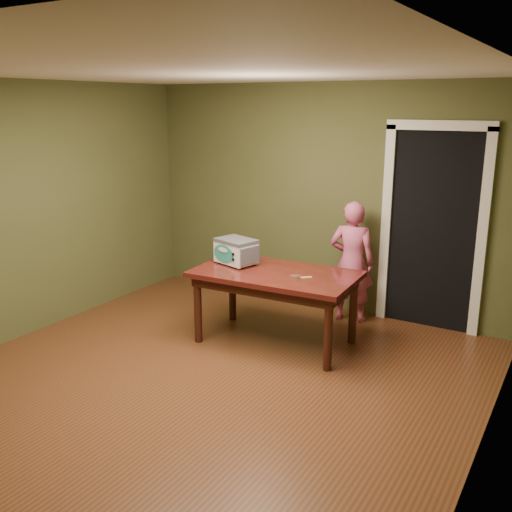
# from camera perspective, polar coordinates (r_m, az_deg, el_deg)

# --- Properties ---
(floor) EXTENTS (5.00, 5.00, 0.00)m
(floor) POSITION_cam_1_polar(r_m,az_deg,el_deg) (5.04, -6.16, -13.06)
(floor) COLOR brown
(floor) RESTS_ON ground
(room_shell) EXTENTS (4.52, 5.02, 2.61)m
(room_shell) POSITION_cam_1_polar(r_m,az_deg,el_deg) (4.49, -6.77, 6.52)
(room_shell) COLOR #4D532C
(room_shell) RESTS_ON ground
(doorway) EXTENTS (1.10, 0.66, 2.25)m
(doorway) POSITION_cam_1_polar(r_m,az_deg,el_deg) (6.59, 17.87, 2.85)
(doorway) COLOR black
(doorway) RESTS_ON ground
(dining_table) EXTENTS (1.65, 0.99, 0.75)m
(dining_table) POSITION_cam_1_polar(r_m,az_deg,el_deg) (5.68, 1.96, -2.55)
(dining_table) COLOR #3C100D
(dining_table) RESTS_ON floor
(toy_oven) EXTENTS (0.48, 0.38, 0.27)m
(toy_oven) POSITION_cam_1_polar(r_m,az_deg,el_deg) (5.89, -2.01, 0.56)
(toy_oven) COLOR #4C4F54
(toy_oven) RESTS_ON dining_table
(baking_pan) EXTENTS (0.10, 0.10, 0.02)m
(baking_pan) POSITION_cam_1_polar(r_m,az_deg,el_deg) (5.46, 4.01, -2.05)
(baking_pan) COLOR silver
(baking_pan) RESTS_ON dining_table
(spatula) EXTENTS (0.15, 0.14, 0.01)m
(spatula) POSITION_cam_1_polar(r_m,az_deg,el_deg) (5.46, 4.67, -2.16)
(spatula) COLOR #EAD565
(spatula) RESTS_ON dining_table
(child) EXTENTS (0.55, 0.42, 1.35)m
(child) POSITION_cam_1_polar(r_m,az_deg,el_deg) (6.35, 9.55, -0.58)
(child) COLOR #D75881
(child) RESTS_ON floor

